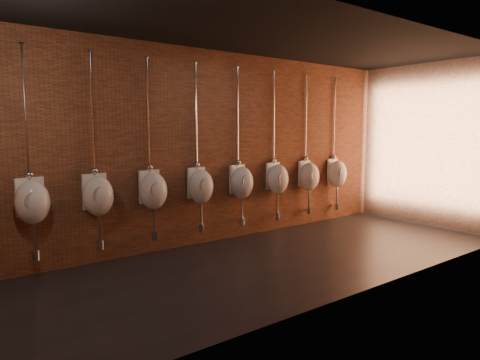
# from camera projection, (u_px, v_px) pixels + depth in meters

# --- Properties ---
(ground) EXTENTS (8.50, 8.50, 0.00)m
(ground) POSITION_uv_depth(u_px,v_px,m) (265.00, 264.00, 6.10)
(ground) COLOR black
(ground) RESTS_ON ground
(room_shell) EXTENTS (8.54, 3.04, 3.22)m
(room_shell) POSITION_uv_depth(u_px,v_px,m) (266.00, 121.00, 5.86)
(room_shell) COLOR black
(room_shell) RESTS_ON ground
(urinal_1) EXTENTS (0.48, 0.44, 2.72)m
(urinal_1) POSITION_uv_depth(u_px,v_px,m) (32.00, 201.00, 5.42)
(urinal_1) COLOR white
(urinal_1) RESTS_ON ground
(urinal_2) EXTENTS (0.48, 0.44, 2.72)m
(urinal_2) POSITION_uv_depth(u_px,v_px,m) (98.00, 195.00, 5.92)
(urinal_2) COLOR white
(urinal_2) RESTS_ON ground
(urinal_3) EXTENTS (0.48, 0.44, 2.72)m
(urinal_3) POSITION_uv_depth(u_px,v_px,m) (153.00, 190.00, 6.42)
(urinal_3) COLOR white
(urinal_3) RESTS_ON ground
(urinal_4) EXTENTS (0.48, 0.44, 2.72)m
(urinal_4) POSITION_uv_depth(u_px,v_px,m) (201.00, 186.00, 6.92)
(urinal_4) COLOR white
(urinal_4) RESTS_ON ground
(urinal_5) EXTENTS (0.48, 0.44, 2.72)m
(urinal_5) POSITION_uv_depth(u_px,v_px,m) (242.00, 182.00, 7.41)
(urinal_5) COLOR white
(urinal_5) RESTS_ON ground
(urinal_6) EXTENTS (0.48, 0.44, 2.72)m
(urinal_6) POSITION_uv_depth(u_px,v_px,m) (277.00, 179.00, 7.91)
(urinal_6) COLOR white
(urinal_6) RESTS_ON ground
(urinal_7) EXTENTS (0.48, 0.44, 2.72)m
(urinal_7) POSITION_uv_depth(u_px,v_px,m) (309.00, 176.00, 8.41)
(urinal_7) COLOR white
(urinal_7) RESTS_ON ground
(urinal_8) EXTENTS (0.48, 0.44, 2.72)m
(urinal_8) POSITION_uv_depth(u_px,v_px,m) (337.00, 173.00, 8.91)
(urinal_8) COLOR white
(urinal_8) RESTS_ON ground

